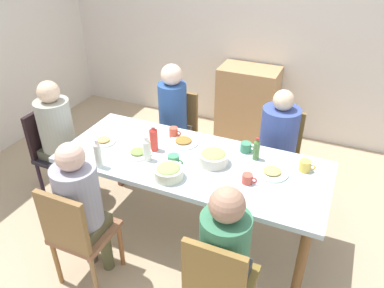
{
  "coord_description": "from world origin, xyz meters",
  "views": [
    {
      "loc": [
        0.99,
        -2.26,
        2.42
      ],
      "look_at": [
        0.0,
        0.0,
        0.92
      ],
      "focal_mm": 35.03,
      "sensor_mm": 36.0,
      "label": 1
    }
  ],
  "objects_px": {
    "chair_1": "(77,232)",
    "plate_1": "(104,141)",
    "chair_0": "(177,129)",
    "cup_2": "(305,166)",
    "bottle_2": "(154,139)",
    "side_cabinet": "(247,103)",
    "bowl_1": "(168,172)",
    "dining_table": "(192,169)",
    "plate_0": "(272,172)",
    "person_2": "(58,131)",
    "plate_3": "(138,153)",
    "cup_3": "(174,132)",
    "person_0": "(172,113)",
    "chair_4": "(278,151)",
    "plate_2": "(183,142)",
    "cup_4": "(174,161)",
    "bottle_0": "(147,149)",
    "cup_1": "(248,179)",
    "cup_0": "(246,147)",
    "bowl_0": "(213,157)",
    "person_3": "(225,250)",
    "chair_2": "(54,148)",
    "person_4": "(278,138)",
    "chair_3": "(218,283)",
    "bottle_3": "(256,149)",
    "person_1": "(80,202)",
    "bottle_1": "(98,154)"
  },
  "relations": [
    {
      "from": "chair_2",
      "to": "bottle_3",
      "type": "relative_size",
      "value": 4.72
    },
    {
      "from": "plate_0",
      "to": "cup_3",
      "type": "bearing_deg",
      "value": 167.5
    },
    {
      "from": "chair_4",
      "to": "chair_1",
      "type": "bearing_deg",
      "value": -123.21
    },
    {
      "from": "person_4",
      "to": "plate_0",
      "type": "height_order",
      "value": "person_4"
    },
    {
      "from": "bowl_0",
      "to": "cup_1",
      "type": "relative_size",
      "value": 2.11
    },
    {
      "from": "person_2",
      "to": "plate_3",
      "type": "distance_m",
      "value": 0.93
    },
    {
      "from": "chair_1",
      "to": "plate_1",
      "type": "distance_m",
      "value": 0.85
    },
    {
      "from": "chair_0",
      "to": "cup_4",
      "type": "xyz_separation_m",
      "value": [
        0.44,
        -0.95,
        0.3
      ]
    },
    {
      "from": "bottle_0",
      "to": "plate_0",
      "type": "bearing_deg",
      "value": 12.43
    },
    {
      "from": "cup_3",
      "to": "bottle_2",
      "type": "distance_m",
      "value": 0.27
    },
    {
      "from": "chair_0",
      "to": "bottle_0",
      "type": "relative_size",
      "value": 4.37
    },
    {
      "from": "person_0",
      "to": "bottle_0",
      "type": "height_order",
      "value": "person_0"
    },
    {
      "from": "person_4",
      "to": "cup_0",
      "type": "relative_size",
      "value": 9.36
    },
    {
      "from": "bowl_1",
      "to": "bottle_1",
      "type": "bearing_deg",
      "value": -170.88
    },
    {
      "from": "bowl_1",
      "to": "cup_2",
      "type": "bearing_deg",
      "value": 28.63
    },
    {
      "from": "chair_0",
      "to": "chair_4",
      "type": "relative_size",
      "value": 1.0
    },
    {
      "from": "chair_1",
      "to": "bottle_2",
      "type": "xyz_separation_m",
      "value": [
        0.18,
        0.83,
        0.36
      ]
    },
    {
      "from": "bottle_2",
      "to": "side_cabinet",
      "type": "height_order",
      "value": "bottle_2"
    },
    {
      "from": "chair_4",
      "to": "bottle_2",
      "type": "distance_m",
      "value": 1.24
    },
    {
      "from": "chair_1",
      "to": "plate_1",
      "type": "height_order",
      "value": "chair_1"
    },
    {
      "from": "chair_0",
      "to": "plate_1",
      "type": "distance_m",
      "value": 0.95
    },
    {
      "from": "person_3",
      "to": "cup_3",
      "type": "distance_m",
      "value": 1.3
    },
    {
      "from": "cup_0",
      "to": "cup_4",
      "type": "distance_m",
      "value": 0.62
    },
    {
      "from": "person_4",
      "to": "cup_0",
      "type": "bearing_deg",
      "value": -112.87
    },
    {
      "from": "plate_1",
      "to": "bowl_1",
      "type": "distance_m",
      "value": 0.77
    },
    {
      "from": "side_cabinet",
      "to": "chair_0",
      "type": "bearing_deg",
      "value": -113.6
    },
    {
      "from": "chair_4",
      "to": "cup_2",
      "type": "bearing_deg",
      "value": -62.85
    },
    {
      "from": "person_0",
      "to": "bottle_1",
      "type": "relative_size",
      "value": 5.21
    },
    {
      "from": "chair_1",
      "to": "person_2",
      "type": "relative_size",
      "value": 0.74
    },
    {
      "from": "person_4",
      "to": "person_2",
      "type": "bearing_deg",
      "value": -159.01
    },
    {
      "from": "plate_2",
      "to": "person_2",
      "type": "bearing_deg",
      "value": -169.86
    },
    {
      "from": "bowl_1",
      "to": "dining_table",
      "type": "bearing_deg",
      "value": 76.68
    },
    {
      "from": "plate_2",
      "to": "bowl_1",
      "type": "height_order",
      "value": "bowl_1"
    },
    {
      "from": "chair_1",
      "to": "bottle_0",
      "type": "bearing_deg",
      "value": 73.09
    },
    {
      "from": "cup_2",
      "to": "bottle_2",
      "type": "relative_size",
      "value": 0.54
    },
    {
      "from": "plate_3",
      "to": "side_cabinet",
      "type": "bearing_deg",
      "value": 79.52
    },
    {
      "from": "dining_table",
      "to": "plate_0",
      "type": "bearing_deg",
      "value": 6.77
    },
    {
      "from": "cup_3",
      "to": "cup_4",
      "type": "bearing_deg",
      "value": -63.83
    },
    {
      "from": "person_2",
      "to": "person_1",
      "type": "bearing_deg",
      "value": -41.35
    },
    {
      "from": "person_2",
      "to": "cup_3",
      "type": "height_order",
      "value": "person_2"
    },
    {
      "from": "person_0",
      "to": "cup_1",
      "type": "xyz_separation_m",
      "value": [
        1.02,
        -0.83,
        0.06
      ]
    },
    {
      "from": "plate_0",
      "to": "plate_3",
      "type": "xyz_separation_m",
      "value": [
        -1.06,
        -0.17,
        0.0
      ]
    },
    {
      "from": "person_1",
      "to": "bottle_0",
      "type": "distance_m",
      "value": 0.64
    },
    {
      "from": "person_2",
      "to": "chair_2",
      "type": "bearing_deg",
      "value": 180.0
    },
    {
      "from": "person_0",
      "to": "person_2",
      "type": "xyz_separation_m",
      "value": [
        -0.82,
        -0.72,
        -0.01
      ]
    },
    {
      "from": "chair_0",
      "to": "cup_2",
      "type": "relative_size",
      "value": 7.38
    },
    {
      "from": "person_0",
      "to": "chair_4",
      "type": "distance_m",
      "value": 1.09
    },
    {
      "from": "person_0",
      "to": "plate_2",
      "type": "height_order",
      "value": "person_0"
    },
    {
      "from": "person_3",
      "to": "cup_2",
      "type": "height_order",
      "value": "person_3"
    },
    {
      "from": "chair_3",
      "to": "bottle_0",
      "type": "distance_m",
      "value": 1.15
    }
  ]
}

